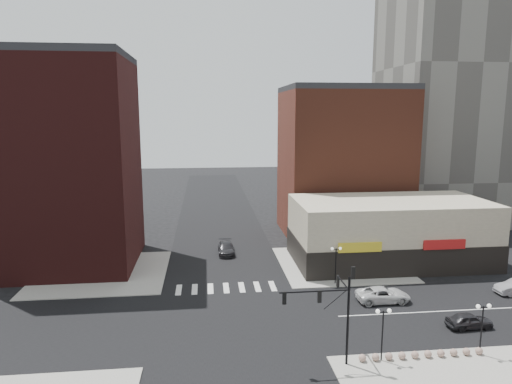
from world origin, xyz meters
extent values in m
plane|color=black|center=(0.00, 0.00, 0.00)|extent=(240.00, 240.00, 0.00)
cube|color=black|center=(0.00, 0.00, 0.01)|extent=(200.00, 14.00, 0.02)
cube|color=black|center=(0.00, 0.00, 0.01)|extent=(14.00, 200.00, 0.02)
cube|color=gray|center=(-14.50, 14.50, 0.06)|extent=(15.00, 15.00, 0.12)
cube|color=gray|center=(14.50, 14.50, 0.06)|extent=(15.00, 15.00, 0.12)
cube|color=#381211|center=(-19.00, 18.50, 12.50)|extent=(16.00, 15.00, 25.00)
cube|color=#381211|center=(-32.00, 34.00, 6.00)|extent=(20.00, 18.00, 12.00)
cube|color=brown|center=(19.00, 29.50, 11.00)|extent=(18.00, 15.00, 22.00)
cube|color=#47443F|center=(60.00, 56.00, 41.00)|extent=(18.00, 18.00, 82.00)
cube|color=beige|center=(21.00, 15.00, 4.00)|extent=(24.00, 12.00, 8.00)
cube|color=black|center=(21.00, 15.00, 1.70)|extent=(24.20, 12.20, 3.40)
cylinder|color=black|center=(8.20, -8.20, 3.50)|extent=(0.18, 0.18, 7.00)
cylinder|color=black|center=(5.60, -8.20, 6.00)|extent=(5.20, 0.11, 0.11)
cylinder|color=black|center=(7.20, -8.20, 5.30)|extent=(1.72, 0.06, 1.46)
cylinder|color=black|center=(8.20, -6.70, 6.00)|extent=(0.11, 3.00, 0.11)
cube|color=black|center=(3.40, -8.20, 5.60)|extent=(0.28, 0.18, 0.95)
sphere|color=red|center=(3.40, -8.20, 5.90)|extent=(0.16, 0.16, 0.16)
cube|color=black|center=(6.00, -8.20, 5.60)|extent=(0.28, 0.18, 0.95)
sphere|color=red|center=(6.00, -8.20, 5.90)|extent=(0.16, 0.16, 0.16)
cube|color=black|center=(8.20, -5.40, 5.60)|extent=(0.18, 0.28, 0.95)
sphere|color=red|center=(8.20, -5.40, 5.90)|extent=(0.16, 0.16, 0.16)
cube|color=black|center=(8.45, -8.20, 7.30)|extent=(0.28, 0.18, 0.95)
sphere|color=red|center=(8.45, -8.20, 7.60)|extent=(0.16, 0.16, 0.16)
cylinder|color=black|center=(11.00, -8.00, 2.12)|extent=(0.11, 0.11, 4.00)
cylinder|color=black|center=(11.00, -8.00, 4.02)|extent=(0.90, 0.06, 0.06)
sphere|color=white|center=(10.55, -8.00, 4.12)|extent=(0.32, 0.32, 0.32)
sphere|color=white|center=(11.45, -8.00, 4.12)|extent=(0.32, 0.32, 0.32)
cylinder|color=black|center=(19.00, -8.00, 2.12)|extent=(0.11, 0.11, 4.00)
cylinder|color=black|center=(19.00, -8.00, 4.02)|extent=(0.90, 0.06, 0.06)
sphere|color=white|center=(18.55, -8.00, 4.12)|extent=(0.32, 0.32, 0.32)
sphere|color=white|center=(19.45, -8.00, 4.12)|extent=(0.32, 0.32, 0.32)
cylinder|color=black|center=(12.00, 8.00, 2.12)|extent=(0.11, 0.11, 4.00)
cylinder|color=black|center=(12.00, 8.00, 4.02)|extent=(0.90, 0.06, 0.06)
sphere|color=white|center=(11.55, 8.00, 4.12)|extent=(0.32, 0.32, 0.32)
sphere|color=white|center=(12.45, 8.00, 4.12)|extent=(0.32, 0.32, 0.32)
sphere|color=#A17B6F|center=(9.50, -8.00, 0.40)|extent=(0.57, 0.57, 0.57)
sphere|color=#A17B6F|center=(10.55, -8.00, 0.40)|extent=(0.57, 0.57, 0.57)
sphere|color=#A17B6F|center=(11.60, -8.00, 0.40)|extent=(0.57, 0.57, 0.57)
sphere|color=#A17B6F|center=(12.65, -8.00, 0.40)|extent=(0.57, 0.57, 0.57)
sphere|color=#A17B6F|center=(13.70, -8.00, 0.40)|extent=(0.57, 0.57, 0.57)
sphere|color=#A17B6F|center=(14.75, -8.00, 0.40)|extent=(0.57, 0.57, 0.57)
sphere|color=#A17B6F|center=(15.80, -8.00, 0.40)|extent=(0.57, 0.57, 0.57)
sphere|color=#A17B6F|center=(16.85, -8.00, 0.40)|extent=(0.57, 0.57, 0.57)
sphere|color=#A17B6F|center=(17.90, -8.00, 0.40)|extent=(0.57, 0.57, 0.57)
sphere|color=#A17B6F|center=(18.95, -8.00, 0.40)|extent=(0.57, 0.57, 0.57)
imported|color=silver|center=(15.43, 2.82, 0.75)|extent=(5.38, 2.49, 1.49)
imported|color=black|center=(20.83, -3.50, 0.69)|extent=(4.09, 1.77, 1.37)
imported|color=black|center=(0.47, 20.51, 0.75)|extent=(2.13, 5.18, 1.50)
camera|label=1|loc=(-2.08, -38.88, 18.77)|focal=32.00mm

